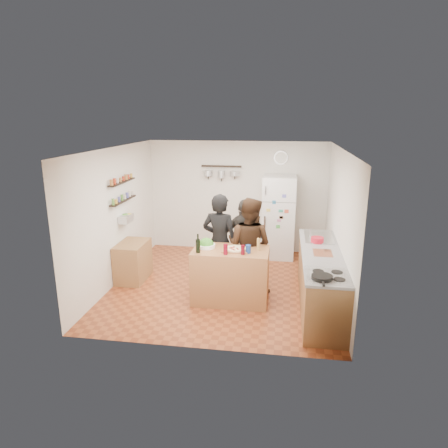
% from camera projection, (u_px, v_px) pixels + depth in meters
% --- Properties ---
extents(room_shell, '(4.20, 4.20, 4.20)m').
position_uv_depth(room_shell, '(226.00, 215.00, 7.44)').
color(room_shell, brown).
rests_on(room_shell, ground).
extents(prep_island, '(1.25, 0.72, 0.91)m').
position_uv_depth(prep_island, '(231.00, 275.00, 6.68)').
color(prep_island, '#9E693A').
rests_on(prep_island, floor).
extents(pizza_board, '(0.42, 0.34, 0.02)m').
position_uv_depth(pizza_board, '(235.00, 250.00, 6.53)').
color(pizza_board, brown).
rests_on(pizza_board, prep_island).
extents(pizza, '(0.34, 0.34, 0.02)m').
position_uv_depth(pizza, '(235.00, 249.00, 6.52)').
color(pizza, beige).
rests_on(pizza, pizza_board).
extents(salad_bowl, '(0.30, 0.30, 0.06)m').
position_uv_depth(salad_bowl, '(206.00, 246.00, 6.66)').
color(salad_bowl, white).
rests_on(salad_bowl, prep_island).
extents(wine_bottle, '(0.07, 0.07, 0.22)m').
position_uv_depth(wine_bottle, '(198.00, 246.00, 6.40)').
color(wine_bottle, black).
rests_on(wine_bottle, prep_island).
extents(wine_glass_near, '(0.07, 0.07, 0.17)m').
position_uv_depth(wine_glass_near, '(226.00, 249.00, 6.32)').
color(wine_glass_near, '#600816').
rests_on(wine_glass_near, prep_island).
extents(wine_glass_far, '(0.06, 0.06, 0.15)m').
position_uv_depth(wine_glass_far, '(243.00, 250.00, 6.32)').
color(wine_glass_far, '#510611').
rests_on(wine_glass_far, prep_island).
extents(pepper_mill, '(0.05, 0.05, 0.17)m').
position_uv_depth(pepper_mill, '(258.00, 245.00, 6.52)').
color(pepper_mill, '#AE8749').
rests_on(pepper_mill, prep_island).
extents(salt_canister, '(0.08, 0.08, 0.13)m').
position_uv_depth(salt_canister, '(248.00, 249.00, 6.39)').
color(salt_canister, navy).
rests_on(salt_canister, prep_island).
extents(person_left, '(0.70, 0.52, 1.75)m').
position_uv_depth(person_left, '(220.00, 242.00, 7.07)').
color(person_left, black).
rests_on(person_left, floor).
extents(person_center, '(1.00, 0.89, 1.70)m').
position_uv_depth(person_center, '(249.00, 246.00, 6.95)').
color(person_center, black).
rests_on(person_center, floor).
extents(person_back, '(0.99, 0.73, 1.56)m').
position_uv_depth(person_back, '(245.00, 240.00, 7.50)').
color(person_back, '#292724').
rests_on(person_back, floor).
extents(counter_run, '(0.63, 2.63, 0.90)m').
position_uv_depth(counter_run, '(321.00, 280.00, 6.51)').
color(counter_run, '#9E7042').
rests_on(counter_run, floor).
extents(stove_top, '(0.60, 0.62, 0.02)m').
position_uv_depth(stove_top, '(328.00, 276.00, 5.49)').
color(stove_top, white).
rests_on(stove_top, counter_run).
extents(skillet, '(0.28, 0.28, 0.05)m').
position_uv_depth(skillet, '(322.00, 277.00, 5.35)').
color(skillet, black).
rests_on(skillet, stove_top).
extents(sink, '(0.50, 0.80, 0.03)m').
position_uv_depth(sink, '(319.00, 237.00, 7.20)').
color(sink, silver).
rests_on(sink, counter_run).
extents(cutting_board, '(0.30, 0.40, 0.02)m').
position_uv_depth(cutting_board, '(323.00, 253.00, 6.39)').
color(cutting_board, '#965136').
rests_on(cutting_board, counter_run).
extents(red_bowl, '(0.22, 0.22, 0.09)m').
position_uv_depth(red_bowl, '(317.00, 240.00, 6.89)').
color(red_bowl, red).
rests_on(red_bowl, counter_run).
extents(fridge, '(0.70, 0.68, 1.80)m').
position_uv_depth(fridge, '(278.00, 217.00, 8.70)').
color(fridge, white).
rests_on(fridge, floor).
extents(wall_clock, '(0.30, 0.03, 0.30)m').
position_uv_depth(wall_clock, '(281.00, 158.00, 8.68)').
color(wall_clock, silver).
rests_on(wall_clock, back_wall).
extents(spice_shelf_lower, '(0.12, 1.00, 0.02)m').
position_uv_depth(spice_shelf_lower, '(123.00, 201.00, 7.48)').
color(spice_shelf_lower, black).
rests_on(spice_shelf_lower, left_wall).
extents(spice_shelf_upper, '(0.12, 1.00, 0.02)m').
position_uv_depth(spice_shelf_upper, '(122.00, 182.00, 7.39)').
color(spice_shelf_upper, black).
rests_on(spice_shelf_upper, left_wall).
extents(produce_basket, '(0.18, 0.35, 0.14)m').
position_uv_depth(produce_basket, '(126.00, 219.00, 7.57)').
color(produce_basket, silver).
rests_on(produce_basket, left_wall).
extents(side_table, '(0.50, 0.80, 0.73)m').
position_uv_depth(side_table, '(133.00, 261.00, 7.58)').
color(side_table, olive).
rests_on(side_table, floor).
extents(pot_rack, '(0.90, 0.04, 0.04)m').
position_uv_depth(pot_rack, '(221.00, 166.00, 8.85)').
color(pot_rack, black).
rests_on(pot_rack, back_wall).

